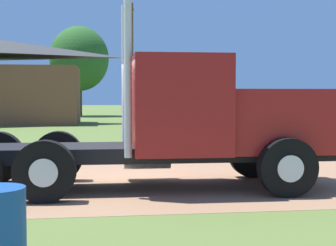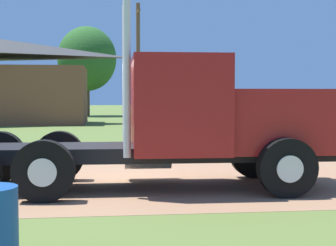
% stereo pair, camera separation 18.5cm
% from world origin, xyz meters
% --- Properties ---
extents(ground_plane, '(200.00, 200.00, 0.00)m').
position_xyz_m(ground_plane, '(0.00, 0.00, 0.00)').
color(ground_plane, '#586C30').
extents(dirt_track, '(120.00, 5.94, 0.01)m').
position_xyz_m(dirt_track, '(0.00, 0.00, 0.00)').
color(dirt_track, '#976E4F').
rests_on(dirt_track, ground_plane).
extents(truck_foreground_white, '(7.90, 2.73, 3.74)m').
position_xyz_m(truck_foreground_white, '(1.15, -0.71, 1.26)').
color(truck_foreground_white, black).
rests_on(truck_foreground_white, ground_plane).
extents(utility_pole_near, '(0.26, 2.20, 7.92)m').
position_xyz_m(utility_pole_near, '(1.44, 22.61, 4.21)').
color(utility_pole_near, brown).
rests_on(utility_pole_near, ground_plane).
extents(tree_mid, '(5.48, 5.48, 8.38)m').
position_xyz_m(tree_mid, '(-2.52, 37.36, 5.36)').
color(tree_mid, '#513823').
rests_on(tree_mid, ground_plane).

